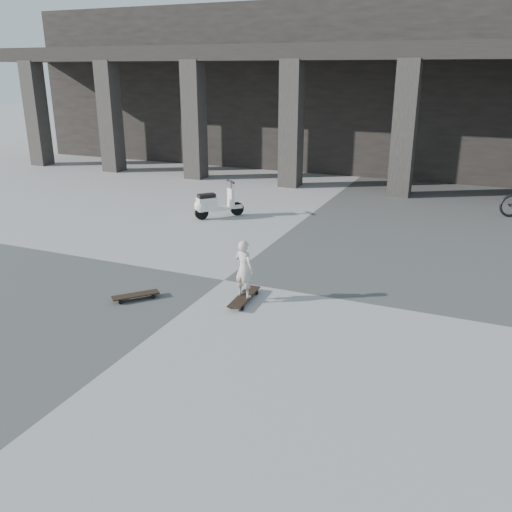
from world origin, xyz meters
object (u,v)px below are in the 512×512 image
at_px(skateboard_spare, 136,296).
at_px(child, 244,269).
at_px(longboard, 244,297).
at_px(scooter, 211,204).

relative_size(skateboard_spare, child, 0.74).
distance_m(longboard, skateboard_spare, 1.85).
bearing_deg(child, scooter, -42.01).
height_order(longboard, scooter, scooter).
bearing_deg(scooter, longboard, -105.06).
xyz_separation_m(longboard, skateboard_spare, (-1.73, -0.66, -0.00)).
relative_size(child, scooter, 0.89).
bearing_deg(scooter, child, -105.06).
xyz_separation_m(longboard, scooter, (-3.01, 4.52, 0.30)).
height_order(skateboard_spare, child, child).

